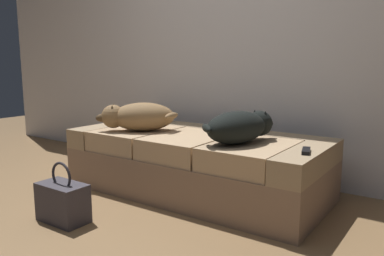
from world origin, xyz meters
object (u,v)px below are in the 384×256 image
object	(u,v)px
dog_tan	(138,117)
tv_remote	(306,151)
dog_dark	(241,127)
handbag	(63,202)
couch	(196,163)

from	to	relation	value
dog_tan	tv_remote	size ratio (longest dim) A/B	3.79
dog_tan	dog_dark	size ratio (longest dim) A/B	0.93
dog_dark	handbag	bearing A→B (deg)	-133.89
tv_remote	dog_tan	bearing A→B (deg)	164.76
dog_tan	tv_remote	bearing A→B (deg)	0.69
tv_remote	handbag	xyz separation A→B (m)	(-1.24, -0.79, -0.33)
dog_tan	tv_remote	xyz separation A→B (m)	(1.31, 0.02, -0.10)
dog_dark	tv_remote	distance (m)	0.46
dog_tan	dog_dark	xyz separation A→B (m)	(0.86, 0.05, -0.00)
tv_remote	handbag	size ratio (longest dim) A/B	0.40
couch	handbag	xyz separation A→B (m)	(-0.36, -0.92, -0.10)
dog_tan	dog_dark	distance (m)	0.86
dog_dark	tv_remote	size ratio (longest dim) A/B	4.08
dog_dark	tv_remote	world-z (taller)	dog_dark
dog_tan	dog_dark	world-z (taller)	dog_tan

